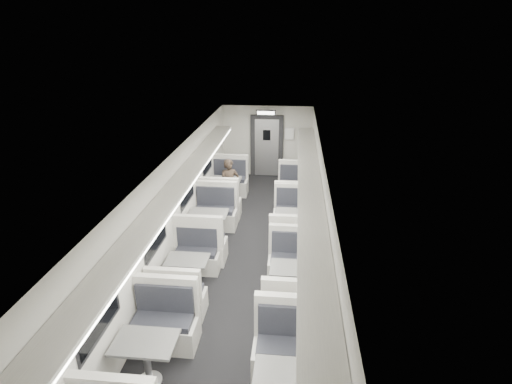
% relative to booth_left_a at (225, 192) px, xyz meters
% --- Properties ---
extents(room, '(3.24, 12.24, 2.64)m').
position_rel_booth_left_a_xyz_m(room, '(1.00, -3.32, 0.80)').
color(room, black).
rests_on(room, ground).
extents(booth_left_a, '(1.10, 2.24, 1.20)m').
position_rel_booth_left_a_xyz_m(booth_left_a, '(0.00, 0.00, 0.00)').
color(booth_left_a, '#AAA8A0').
rests_on(booth_left_a, room).
extents(booth_left_b, '(1.08, 2.19, 1.17)m').
position_rel_booth_left_a_xyz_m(booth_left_b, '(0.00, -2.23, -0.01)').
color(booth_left_b, '#AAA8A0').
rests_on(booth_left_b, room).
extents(booth_left_c, '(0.96, 1.94, 1.04)m').
position_rel_booth_left_a_xyz_m(booth_left_c, '(0.00, -4.11, -0.05)').
color(booth_left_c, '#AAA8A0').
rests_on(booth_left_c, room).
extents(booth_left_d, '(1.04, 2.11, 1.13)m').
position_rel_booth_left_a_xyz_m(booth_left_d, '(0.00, -6.34, -0.02)').
color(booth_left_d, '#AAA8A0').
rests_on(booth_left_d, room).
extents(booth_right_a, '(1.04, 2.11, 1.13)m').
position_rel_booth_left_a_xyz_m(booth_right_a, '(2.00, -0.08, -0.02)').
color(booth_right_a, '#AAA8A0').
rests_on(booth_right_a, room).
extents(booth_right_b, '(1.06, 2.15, 1.15)m').
position_rel_booth_left_a_xyz_m(booth_right_b, '(2.00, -2.00, -0.02)').
color(booth_right_b, '#AAA8A0').
rests_on(booth_right_b, room).
extents(booth_right_c, '(1.00, 2.03, 1.09)m').
position_rel_booth_left_a_xyz_m(booth_right_c, '(2.00, -4.25, -0.04)').
color(booth_right_c, '#AAA8A0').
rests_on(booth_right_c, room).
extents(passenger, '(0.62, 0.50, 1.46)m').
position_rel_booth_left_a_xyz_m(passenger, '(0.20, -0.32, 0.33)').
color(passenger, black).
rests_on(passenger, room).
extents(window_a, '(0.02, 1.18, 0.84)m').
position_rel_booth_left_a_xyz_m(window_a, '(-0.49, 0.08, 0.95)').
color(window_a, black).
rests_on(window_a, room).
extents(window_b, '(0.02, 1.18, 0.84)m').
position_rel_booth_left_a_xyz_m(window_b, '(-0.49, -2.12, 0.95)').
color(window_b, black).
rests_on(window_b, room).
extents(window_c, '(0.02, 1.18, 0.84)m').
position_rel_booth_left_a_xyz_m(window_c, '(-0.49, -4.32, 0.95)').
color(window_c, black).
rests_on(window_c, room).
extents(window_d, '(0.02, 1.18, 0.84)m').
position_rel_booth_left_a_xyz_m(window_d, '(-0.49, -6.52, 0.95)').
color(window_d, black).
rests_on(window_d, room).
extents(luggage_rack_left, '(0.46, 10.40, 0.09)m').
position_rel_booth_left_a_xyz_m(luggage_rack_left, '(-0.24, -3.62, 1.52)').
color(luggage_rack_left, '#AAA8A0').
rests_on(luggage_rack_left, room).
extents(luggage_rack_right, '(0.46, 10.40, 0.09)m').
position_rel_booth_left_a_xyz_m(luggage_rack_right, '(2.24, -3.62, 1.52)').
color(luggage_rack_right, '#AAA8A0').
rests_on(luggage_rack_right, room).
extents(vestibule_door, '(1.10, 0.13, 2.10)m').
position_rel_booth_left_a_xyz_m(vestibule_door, '(1.00, 2.61, 0.64)').
color(vestibule_door, black).
rests_on(vestibule_door, room).
extents(exit_sign, '(0.62, 0.12, 0.16)m').
position_rel_booth_left_a_xyz_m(exit_sign, '(1.00, 2.12, 1.88)').
color(exit_sign, black).
rests_on(exit_sign, room).
extents(wall_notice, '(0.32, 0.02, 0.40)m').
position_rel_booth_left_a_xyz_m(wall_notice, '(1.75, 2.60, 1.10)').
color(wall_notice, white).
rests_on(wall_notice, room).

